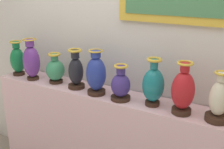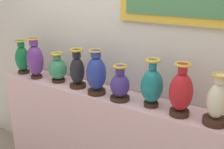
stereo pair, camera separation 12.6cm
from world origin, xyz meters
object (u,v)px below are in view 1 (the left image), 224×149
(vase_violet, at_px, (31,61))
(vase_teal, at_px, (153,85))
(vase_ivory, at_px, (219,101))
(vase_crimson, at_px, (183,91))
(vase_emerald, at_px, (18,60))
(vase_indigo, at_px, (121,85))
(vase_onyx, at_px, (76,71))
(vase_jade, at_px, (55,70))
(vase_cobalt, at_px, (96,74))

(vase_violet, height_order, vase_teal, vase_violet)
(vase_violet, distance_m, vase_ivory, 1.70)
(vase_crimson, bearing_deg, vase_emerald, 179.10)
(vase_emerald, xyz_separation_m, vase_crimson, (1.68, -0.03, 0.01))
(vase_emerald, height_order, vase_indigo, vase_emerald)
(vase_emerald, xyz_separation_m, vase_onyx, (0.72, 0.00, -0.00))
(vase_emerald, xyz_separation_m, vase_ivory, (1.92, -0.02, -0.01))
(vase_emerald, xyz_separation_m, vase_indigo, (1.19, -0.03, -0.04))
(vase_indigo, bearing_deg, vase_teal, 6.78)
(vase_violet, bearing_deg, vase_ivory, 0.40)
(vase_onyx, distance_m, vase_crimson, 0.96)
(vase_indigo, height_order, vase_teal, vase_teal)
(vase_teal, relative_size, vase_ivory, 1.06)
(vase_teal, distance_m, vase_crimson, 0.23)
(vase_teal, height_order, vase_crimson, vase_crimson)
(vase_onyx, bearing_deg, vase_jade, 177.71)
(vase_cobalt, height_order, vase_crimson, vase_crimson)
(vase_violet, xyz_separation_m, vase_teal, (1.22, 0.03, -0.02))
(vase_cobalt, xyz_separation_m, vase_teal, (0.49, 0.03, -0.01))
(vase_violet, bearing_deg, vase_onyx, 3.72)
(vase_onyx, height_order, vase_crimson, vase_crimson)
(vase_violet, bearing_deg, vase_crimson, 0.17)
(vase_jade, xyz_separation_m, vase_teal, (0.97, -0.01, 0.04))
(vase_indigo, bearing_deg, vase_violet, 179.98)
(vase_indigo, bearing_deg, vase_ivory, 0.96)
(vase_indigo, height_order, vase_crimson, vase_crimson)
(vase_crimson, relative_size, vase_ivory, 1.09)
(vase_cobalt, bearing_deg, vase_onyx, 172.35)
(vase_onyx, relative_size, vase_indigo, 1.21)
(vase_jade, height_order, vase_ivory, vase_ivory)
(vase_indigo, bearing_deg, vase_jade, 176.57)
(vase_cobalt, xyz_separation_m, vase_indigo, (0.23, -0.00, -0.05))
(vase_indigo, bearing_deg, vase_cobalt, 179.63)
(vase_emerald, height_order, vase_violet, vase_violet)
(vase_ivory, bearing_deg, vase_jade, 178.80)
(vase_emerald, distance_m, vase_teal, 1.45)
(vase_violet, height_order, vase_ivory, vase_violet)
(vase_cobalt, distance_m, vase_crimson, 0.72)
(vase_cobalt, bearing_deg, vase_teal, 3.43)
(vase_onyx, xyz_separation_m, vase_cobalt, (0.23, -0.03, 0.02))
(vase_emerald, bearing_deg, vase_jade, 1.36)
(vase_crimson, bearing_deg, vase_ivory, 1.80)
(vase_emerald, xyz_separation_m, vase_teal, (1.45, -0.00, 0.01))
(vase_jade, distance_m, vase_indigo, 0.71)
(vase_jade, relative_size, vase_indigo, 0.97)
(vase_crimson, bearing_deg, vase_cobalt, -179.74)
(vase_violet, height_order, vase_cobalt, vase_violet)
(vase_emerald, distance_m, vase_jade, 0.48)
(vase_jade, bearing_deg, vase_violet, -170.52)
(vase_ivory, bearing_deg, vase_teal, 177.75)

